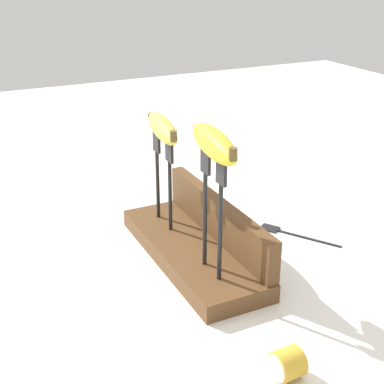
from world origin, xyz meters
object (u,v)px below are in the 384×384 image
(banana_raised_right, at_px, (214,143))
(fork_stand_left, at_px, (163,173))
(fork_stand_right, at_px, (213,205))
(banana_chunk_near, at_px, (287,364))
(banana_raised_left, at_px, (162,128))
(fork_fallen_near, at_px, (289,232))

(banana_raised_right, bearing_deg, fork_stand_left, -180.00)
(fork_stand_right, xyz_separation_m, banana_chunk_near, (0.23, -0.01, -0.13))
(fork_stand_right, height_order, banana_raised_left, banana_raised_left)
(fork_stand_left, bearing_deg, banana_chunk_near, -1.39)
(fork_stand_left, distance_m, fork_stand_right, 0.19)
(fork_stand_left, relative_size, banana_raised_right, 1.00)
(fork_stand_left, relative_size, banana_chunk_near, 3.91)
(fork_stand_right, bearing_deg, banana_raised_left, 180.00)
(banana_raised_left, bearing_deg, banana_raised_right, -0.00)
(banana_raised_left, height_order, banana_raised_right, banana_raised_right)
(banana_raised_left, bearing_deg, fork_stand_right, -0.00)
(fork_stand_right, bearing_deg, banana_raised_right, 171.19)
(fork_stand_left, xyz_separation_m, banana_raised_right, (0.19, 0.00, 0.12))
(fork_fallen_near, bearing_deg, banana_raised_left, -112.54)
(banana_raised_left, height_order, fork_fallen_near, banana_raised_left)
(banana_raised_right, bearing_deg, banana_chunk_near, -2.58)
(fork_stand_left, distance_m, banana_raised_right, 0.23)
(fork_fallen_near, bearing_deg, banana_chunk_near, -35.70)
(banana_chunk_near, bearing_deg, fork_stand_left, 178.61)
(fork_stand_left, xyz_separation_m, banana_raised_left, (-0.00, 0.00, 0.09))
(fork_stand_left, height_order, banana_raised_left, banana_raised_left)
(fork_stand_left, bearing_deg, banana_raised_right, 0.00)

